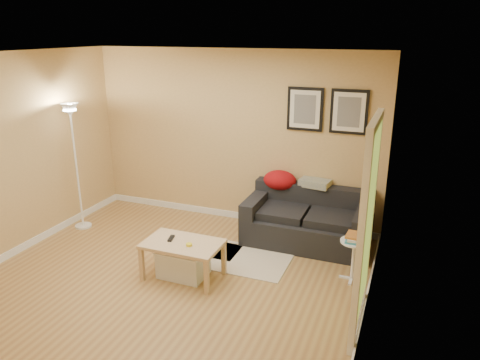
{
  "coord_description": "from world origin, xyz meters",
  "views": [
    {
      "loc": [
        2.51,
        -4.19,
        2.84
      ],
      "look_at": [
        0.55,
        0.85,
        1.05
      ],
      "focal_mm": 33.96,
      "sensor_mm": 36.0,
      "label": 1
    }
  ],
  "objects_px": {
    "coffee_table": "(183,260)",
    "storage_bin": "(183,262)",
    "book_stack": "(355,237)",
    "side_table": "(353,260)",
    "floor_lamp": "(77,171)",
    "sofa": "(307,218)"
  },
  "relations": [
    {
      "from": "floor_lamp",
      "to": "storage_bin",
      "type": "bearing_deg",
      "value": -18.97
    },
    {
      "from": "floor_lamp",
      "to": "book_stack",
      "type": "bearing_deg",
      "value": -1.08
    },
    {
      "from": "sofa",
      "to": "storage_bin",
      "type": "distance_m",
      "value": 1.86
    },
    {
      "from": "floor_lamp",
      "to": "coffee_table",
      "type": "bearing_deg",
      "value": -19.59
    },
    {
      "from": "storage_bin",
      "to": "side_table",
      "type": "xyz_separation_m",
      "value": [
        1.92,
        0.64,
        0.08
      ]
    },
    {
      "from": "sofa",
      "to": "floor_lamp",
      "type": "height_order",
      "value": "floor_lamp"
    },
    {
      "from": "storage_bin",
      "to": "book_stack",
      "type": "distance_m",
      "value": 2.06
    },
    {
      "from": "coffee_table",
      "to": "storage_bin",
      "type": "distance_m",
      "value": 0.07
    },
    {
      "from": "sofa",
      "to": "coffee_table",
      "type": "relative_size",
      "value": 1.85
    },
    {
      "from": "side_table",
      "to": "book_stack",
      "type": "distance_m",
      "value": 0.29
    },
    {
      "from": "coffee_table",
      "to": "book_stack",
      "type": "height_order",
      "value": "book_stack"
    },
    {
      "from": "sofa",
      "to": "floor_lamp",
      "type": "xyz_separation_m",
      "value": [
        -3.28,
        -0.69,
        0.51
      ]
    },
    {
      "from": "coffee_table",
      "to": "side_table",
      "type": "height_order",
      "value": "side_table"
    },
    {
      "from": "side_table",
      "to": "floor_lamp",
      "type": "bearing_deg",
      "value": 178.81
    },
    {
      "from": "coffee_table",
      "to": "book_stack",
      "type": "bearing_deg",
      "value": 24.72
    },
    {
      "from": "sofa",
      "to": "book_stack",
      "type": "bearing_deg",
      "value": -46.38
    },
    {
      "from": "storage_bin",
      "to": "side_table",
      "type": "distance_m",
      "value": 2.02
    },
    {
      "from": "side_table",
      "to": "sofa",
      "type": "bearing_deg",
      "value": 133.48
    },
    {
      "from": "coffee_table",
      "to": "storage_bin",
      "type": "relative_size",
      "value": 1.6
    },
    {
      "from": "floor_lamp",
      "to": "side_table",
      "type": "bearing_deg",
      "value": -1.19
    },
    {
      "from": "storage_bin",
      "to": "floor_lamp",
      "type": "height_order",
      "value": "floor_lamp"
    },
    {
      "from": "coffee_table",
      "to": "floor_lamp",
      "type": "xyz_separation_m",
      "value": [
        -2.12,
        0.75,
        0.66
      ]
    }
  ]
}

